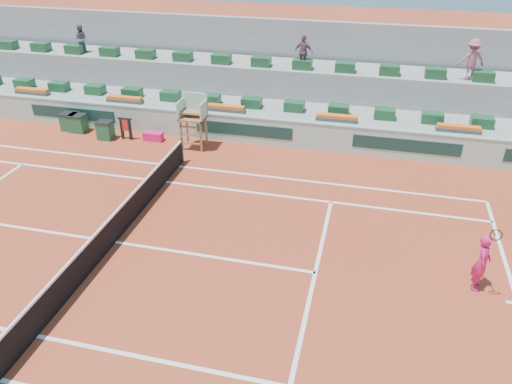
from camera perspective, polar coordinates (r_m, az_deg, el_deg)
ground at (r=16.58m, az=-15.75°, el=-5.55°), size 90.00×90.00×0.00m
seating_tier_lower at (r=25.00m, az=-4.49°, el=9.44°), size 36.00×4.00×1.20m
seating_tier_upper at (r=26.21m, az=-3.46°, el=12.07°), size 36.00×2.40×2.60m
stadium_back_wall at (r=27.43m, az=-2.52°, el=14.87°), size 36.00×0.40×4.40m
player_bag at (r=23.30m, az=-11.67°, el=6.26°), size 0.89×0.40×0.40m
spectator_left at (r=28.62m, az=-19.40°, el=16.20°), size 0.81×0.71×1.40m
spectator_mid at (r=24.24m, az=5.46°, el=15.62°), size 0.97×0.58×1.55m
spectator_right at (r=24.36m, az=23.45°, el=13.72°), size 1.27×0.90×1.78m
court_lines at (r=16.58m, az=-15.76°, el=-5.53°), size 23.89×11.09×0.01m
tennis_net at (r=16.29m, az=-16.01°, el=-4.03°), size 0.10×11.97×1.10m
advertising_hoarding at (r=23.05m, az=-6.11°, el=7.63°), size 36.00×0.34×1.26m
umpire_chair at (r=21.85m, az=-7.17°, el=8.86°), size 1.10×0.90×2.40m
seat_row_lower at (r=23.92m, az=-5.23°, el=10.54°), size 32.90×0.60×0.44m
seat_row_upper at (r=25.24m, az=-3.98°, el=14.95°), size 32.90×0.60×0.44m
flower_planters at (r=23.77m, az=-9.32°, el=9.91°), size 26.80×0.36×0.28m
drink_cooler_a at (r=23.92m, az=-16.84°, el=6.79°), size 0.69×0.60×0.84m
drink_cooler_b at (r=25.13m, az=-19.67°, el=7.42°), size 0.76×0.66×0.84m
drink_cooler_c at (r=25.47m, az=-20.49°, el=7.57°), size 0.79×0.68×0.84m
towel_rack at (r=23.55m, az=-14.68°, el=7.22°), size 0.66×0.11×1.03m
tennis_player at (r=15.04m, az=24.42°, el=-7.29°), size 0.54×0.92×2.28m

